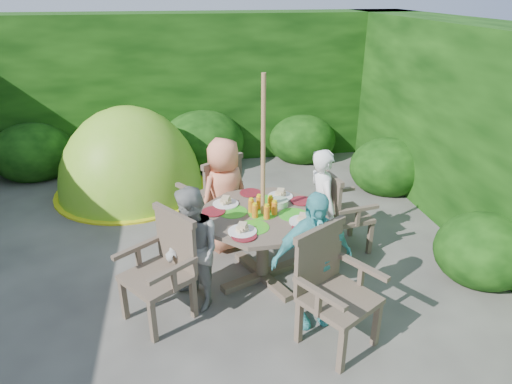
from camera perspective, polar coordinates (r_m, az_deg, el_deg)
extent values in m
plane|color=#44413D|center=(5.20, -10.61, -10.09)|extent=(60.00, 60.00, 0.00)
cube|color=black|center=(8.47, -11.41, 12.67)|extent=(9.00, 1.00, 2.50)
cylinder|color=#4A3C30|center=(4.86, 0.82, -7.06)|extent=(0.13, 0.13, 0.75)
cube|color=#4A3C30|center=(5.05, 0.80, -10.35)|extent=(0.95, 0.49, 0.07)
cube|color=#4A3C30|center=(5.05, 0.80, -10.35)|extent=(0.49, 0.95, 0.07)
cylinder|color=#4A3C30|center=(4.67, 0.85, -2.93)|extent=(1.78, 1.78, 0.04)
cylinder|color=green|center=(4.39, -0.33, -4.43)|extent=(0.31, 0.31, 0.00)
cylinder|color=green|center=(4.64, 4.69, -2.84)|extent=(0.31, 0.31, 0.00)
cylinder|color=green|center=(4.69, -2.94, -2.47)|extent=(0.31, 0.31, 0.00)
cylinder|color=green|center=(4.92, 1.90, -1.08)|extent=(0.31, 0.31, 0.00)
cylinder|color=green|center=(4.65, 0.85, -2.66)|extent=(0.31, 0.31, 0.00)
cylinder|color=white|center=(5.01, 3.06, -0.53)|extent=(0.27, 0.27, 0.01)
cylinder|color=white|center=(4.84, -3.82, -1.49)|extent=(0.27, 0.27, 0.01)
cylinder|color=white|center=(4.31, -1.72, -4.93)|extent=(0.27, 0.27, 0.01)
cylinder|color=white|center=(4.50, 5.89, -3.70)|extent=(0.27, 0.27, 0.01)
cylinder|color=red|center=(4.92, 5.73, -1.11)|extent=(0.24, 0.24, 0.01)
cylinder|color=red|center=(5.09, -0.70, -0.09)|extent=(0.24, 0.24, 0.01)
cylinder|color=red|center=(4.69, -5.32, -2.43)|extent=(0.24, 0.24, 0.01)
cylinder|color=red|center=(4.24, -1.50, -5.47)|extent=(0.24, 0.24, 0.01)
cylinder|color=red|center=(4.40, 6.05, -4.44)|extent=(0.24, 0.24, 0.01)
cylinder|color=#5A9B3B|center=(4.80, 2.88, -1.32)|extent=(0.20, 0.20, 0.07)
cylinder|color=#9D6A3E|center=(4.52, 0.88, 0.82)|extent=(0.06, 0.06, 2.20)
cube|color=#4A3C30|center=(5.49, 11.11, -2.86)|extent=(0.58, 0.60, 0.05)
cube|color=#4A3C30|center=(5.54, 14.06, -5.53)|extent=(0.06, 0.06, 0.42)
cube|color=#4A3C30|center=(5.87, 11.77, -3.51)|extent=(0.06, 0.06, 0.42)
cube|color=#4A3C30|center=(5.33, 10.00, -6.39)|extent=(0.06, 0.06, 0.42)
cube|color=#4A3C30|center=(5.67, 7.88, -4.25)|extent=(0.06, 0.06, 0.42)
cube|color=#4A3C30|center=(5.26, 9.05, -0.64)|extent=(0.12, 0.53, 0.51)
cube|color=#4A3C30|center=(5.20, 12.70, -2.13)|extent=(0.51, 0.13, 0.04)
cube|color=#4A3C30|center=(5.61, 9.97, 0.13)|extent=(0.51, 0.13, 0.04)
cube|color=#4A3C30|center=(4.37, -12.34, -10.43)|extent=(0.75, 0.75, 0.05)
cube|color=#4A3C30|center=(4.58, -16.20, -12.71)|extent=(0.07, 0.07, 0.44)
cube|color=#4A3C30|center=(4.26, -12.78, -15.50)|extent=(0.07, 0.07, 0.44)
cube|color=#4A3C30|center=(4.77, -11.45, -10.48)|extent=(0.07, 0.07, 0.44)
cube|color=#4A3C30|center=(4.46, -7.83, -12.92)|extent=(0.07, 0.07, 0.44)
cube|color=#4A3C30|center=(4.34, -9.96, -6.05)|extent=(0.36, 0.46, 0.53)
cube|color=#4A3C30|center=(4.46, -14.63, -6.74)|extent=(0.45, 0.36, 0.04)
cube|color=#4A3C30|center=(4.07, -10.33, -9.59)|extent=(0.45, 0.36, 0.04)
cube|color=#4A3C30|center=(5.71, -5.78, -0.99)|extent=(0.78, 0.78, 0.05)
cube|color=#4A3C30|center=(6.12, -5.44, -1.66)|extent=(0.08, 0.08, 0.46)
cube|color=#4A3C30|center=(5.86, -9.01, -3.13)|extent=(0.08, 0.08, 0.46)
cube|color=#4A3C30|center=(5.80, -2.32, -3.13)|extent=(0.08, 0.08, 0.46)
cube|color=#4A3C30|center=(5.52, -5.96, -4.77)|extent=(0.08, 0.08, 0.46)
cube|color=#4A3C30|center=(5.41, -4.11, 1.00)|extent=(0.49, 0.37, 0.55)
cube|color=#4A3C30|center=(5.79, -3.73, 1.84)|extent=(0.36, 0.48, 0.04)
cube|color=#4A3C30|center=(5.46, -8.15, 0.17)|extent=(0.36, 0.48, 0.04)
cube|color=#4A3C30|center=(4.06, 10.41, -13.15)|extent=(0.76, 0.76, 0.05)
cube|color=#4A3C30|center=(3.95, 10.68, -18.86)|extent=(0.07, 0.07, 0.45)
cube|color=#4A3C30|center=(4.26, 14.83, -15.63)|extent=(0.07, 0.07, 0.45)
cube|color=#4A3C30|center=(4.18, 5.39, -15.71)|extent=(0.07, 0.07, 0.45)
cube|color=#4A3C30|center=(4.46, 9.71, -12.94)|extent=(0.07, 0.07, 0.45)
cube|color=#4A3C30|center=(4.02, 7.82, -8.24)|extent=(0.50, 0.33, 0.54)
cube|color=#4A3C30|center=(3.75, 7.90, -12.37)|extent=(0.33, 0.49, 0.04)
cube|color=#4A3C30|center=(4.12, 13.12, -9.04)|extent=(0.33, 0.49, 0.04)
imported|color=white|center=(5.16, 8.25, -1.69)|extent=(0.36, 0.51, 1.33)
imported|color=gray|center=(4.40, -7.92, -7.19)|extent=(0.71, 0.76, 1.25)
imported|color=#FF9269|center=(5.32, -3.97, -0.38)|extent=(0.80, 0.73, 1.37)
imported|color=#53BFC2|center=(4.17, 7.05, -8.41)|extent=(0.81, 0.41, 1.33)
ellipsoid|color=#80CA26|center=(7.34, -15.14, 0.18)|extent=(2.51, 2.51, 2.63)
ellipsoid|color=black|center=(6.70, -16.68, -2.42)|extent=(0.80, 0.52, 0.90)
cylinder|color=yellow|center=(7.34, -15.15, 0.29)|extent=(2.30, 2.30, 0.03)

